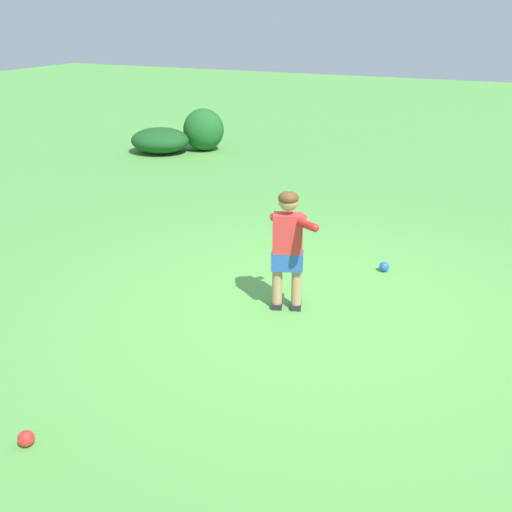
{
  "coord_description": "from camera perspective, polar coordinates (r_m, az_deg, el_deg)",
  "views": [
    {
      "loc": [
        -4.8,
        -1.71,
        2.49
      ],
      "look_at": [
        -0.17,
        0.51,
        0.45
      ],
      "focal_mm": 43.88,
      "sensor_mm": 36.0,
      "label": 1
    }
  ],
  "objects": [
    {
      "name": "child_batter",
      "position": [
        5.33,
        3.0,
        1.48
      ],
      "size": [
        0.48,
        0.51,
        1.08
      ],
      "color": "#232328",
      "rests_on": "ground"
    },
    {
      "name": "ground_plane",
      "position": [
        5.67,
        5.4,
        -4.46
      ],
      "size": [
        40.0,
        40.0,
        0.0
      ],
      "primitive_type": "plane",
      "color": "#519942"
    },
    {
      "name": "play_ball_center_lawn",
      "position": [
        4.2,
        -20.23,
        -15.34
      ],
      "size": [
        0.1,
        0.1,
        0.1
      ],
      "primitive_type": "sphere",
      "color": "red",
      "rests_on": "ground"
    },
    {
      "name": "shrub_left_background",
      "position": [
        11.89,
        -4.8,
        11.41
      ],
      "size": [
        0.72,
        0.76,
        0.77
      ],
      "primitive_type": "ellipsoid",
      "color": "#1E5B23",
      "rests_on": "ground"
    },
    {
      "name": "shrub_right_background",
      "position": [
        11.81,
        -8.73,
        10.38
      ],
      "size": [
        1.0,
        1.09,
        0.45
      ],
      "primitive_type": "ellipsoid",
      "color": "#194C1E",
      "rests_on": "ground"
    },
    {
      "name": "play_ball_far_right",
      "position": [
        6.46,
        11.6,
        -0.95
      ],
      "size": [
        0.1,
        0.1,
        0.1
      ],
      "primitive_type": "sphere",
      "color": "blue",
      "rests_on": "ground"
    }
  ]
}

